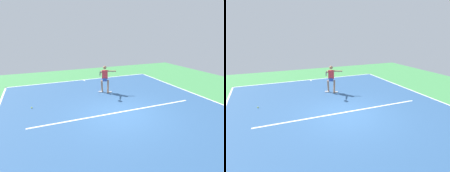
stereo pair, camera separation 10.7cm
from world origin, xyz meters
The scene contains 8 objects.
ground_plane centered at (0.00, 0.00, 0.00)m, with size 22.50×22.50×0.00m, color #428E4C.
court_surface centered at (0.00, 0.00, 0.00)m, with size 10.97×13.95×0.00m, color #2D5484.
court_line_baseline_near centered at (0.00, -6.93, 0.00)m, with size 10.97×0.10×0.01m, color white.
court_line_sideline_left centered at (-5.44, 0.00, 0.00)m, with size 0.10×13.95×0.01m, color white.
court_line_service centered at (0.00, -0.24, 0.00)m, with size 8.23×0.10×0.01m, color white.
court_line_centre_mark centered at (0.00, -6.73, 0.00)m, with size 0.10×0.30×0.01m, color white.
tennis_player centered at (-0.43, -3.29, 0.98)m, with size 1.26×1.09×1.71m.
tennis_ball_centre_court centered at (3.86, -2.39, 0.03)m, with size 0.07×0.07×0.07m, color #C6E53D.
Camera 2 is at (3.48, 7.37, 3.79)m, focal length 30.46 mm.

